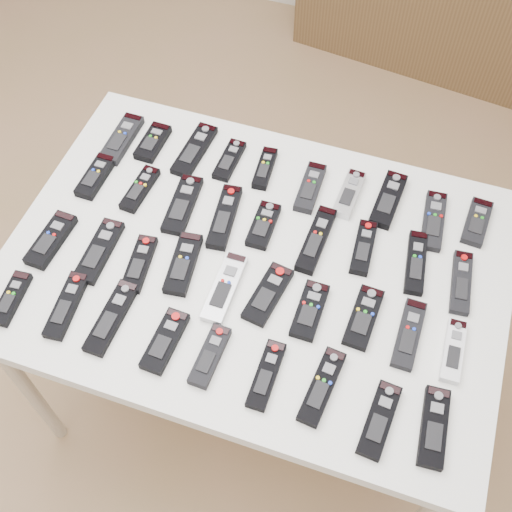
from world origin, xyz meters
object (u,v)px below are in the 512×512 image
(remote_3, at_px, (229,160))
(remote_32, at_px, (165,341))
(remote_16, at_px, (363,248))
(remote_21, at_px, (140,264))
(remote_0, at_px, (122,139))
(remote_18, at_px, (461,283))
(remote_26, at_px, (363,317))
(remote_8, at_px, (433,221))
(remote_24, at_px, (268,294))
(remote_36, at_px, (379,420))
(remote_28, at_px, (453,351))
(remote_27, at_px, (409,334))
(remote_15, at_px, (316,240))
(remote_34, at_px, (266,375))
(remote_9, at_px, (477,222))
(remote_23, at_px, (225,288))
(remote_22, at_px, (183,264))
(remote_37, at_px, (434,427))
(remote_2, at_px, (195,150))
(remote_14, at_px, (263,225))
(remote_5, at_px, (310,188))
(remote_13, at_px, (224,217))
(remote_17, at_px, (416,263))
(remote_29, at_px, (11,298))
(remote_25, at_px, (310,310))
(remote_4, at_px, (265,168))
(table, at_px, (256,273))
(remote_31, at_px, (112,317))
(remote_12, at_px, (183,205))
(remote_35, at_px, (322,387))
(remote_1, at_px, (153,142))
(remote_30, at_px, (67,305))
(remote_7, at_px, (388,200))
(remote_19, at_px, (51,240))
(remote_11, at_px, (140,189))
(remote_33, at_px, (210,356))
(remote_6, at_px, (349,194))

(remote_3, height_order, remote_32, remote_32)
(remote_16, distance_m, remote_21, 0.56)
(remote_0, xyz_separation_m, remote_3, (0.32, 0.02, -0.00))
(remote_18, relative_size, remote_26, 1.08)
(remote_8, relative_size, remote_24, 1.09)
(remote_8, xyz_separation_m, remote_24, (-0.34, -0.35, -0.00))
(remote_21, relative_size, remote_36, 0.94)
(remote_36, bearing_deg, remote_28, 64.56)
(remote_27, bearing_deg, remote_36, -94.48)
(remote_15, height_order, remote_27, remote_15)
(remote_15, distance_m, remote_34, 0.39)
(remote_9, distance_m, remote_23, 0.68)
(remote_9, height_order, remote_22, remote_22)
(remote_23, bearing_deg, remote_3, 108.19)
(remote_0, relative_size, remote_26, 1.12)
(remote_37, bearing_deg, remote_2, 139.47)
(remote_0, relative_size, remote_34, 1.11)
(remote_21, xyz_separation_m, remote_27, (0.67, 0.02, -0.00))
(remote_14, bearing_deg, remote_5, 62.72)
(remote_13, relative_size, remote_32, 1.25)
(remote_2, height_order, remote_15, remote_15)
(remote_17, xyz_separation_m, remote_37, (0.12, -0.40, 0.00))
(remote_21, bearing_deg, remote_16, 16.25)
(remote_8, bearing_deg, remote_15, -154.27)
(remote_29, bearing_deg, remote_3, 54.63)
(remote_25, xyz_separation_m, remote_36, (0.22, -0.21, -0.00))
(remote_0, distance_m, remote_15, 0.64)
(remote_4, bearing_deg, remote_37, -49.84)
(remote_9, xyz_separation_m, remote_32, (-0.63, -0.58, 0.00))
(table, xyz_separation_m, remote_31, (-0.27, -0.27, 0.07))
(remote_13, height_order, remote_26, remote_13)
(remote_12, xyz_separation_m, remote_32, (0.12, -0.38, 0.00))
(remote_12, distance_m, remote_35, 0.61)
(remote_21, xyz_separation_m, remote_36, (0.65, -0.20, 0.00))
(remote_1, relative_size, remote_5, 0.83)
(remote_9, height_order, remote_25, remote_25)
(remote_25, relative_size, remote_35, 0.83)
(remote_1, height_order, remote_2, remote_1)
(remote_28, xyz_separation_m, remote_29, (-1.03, -0.20, 0.00))
(remote_12, height_order, remote_30, same)
(remote_2, bearing_deg, remote_23, -55.47)
(remote_2, height_order, remote_25, remote_25)
(remote_7, relative_size, remote_19, 1.09)
(remote_13, bearing_deg, remote_7, 19.88)
(remote_0, xyz_separation_m, remote_9, (1.00, 0.03, -0.00))
(remote_21, bearing_deg, remote_23, -6.65)
(remote_11, distance_m, remote_33, 0.53)
(remote_6, xyz_separation_m, remote_12, (-0.41, -0.18, -0.00))
(remote_18, bearing_deg, remote_21, -170.28)
(remote_21, height_order, remote_25, remote_25)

